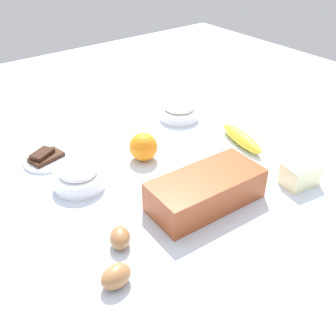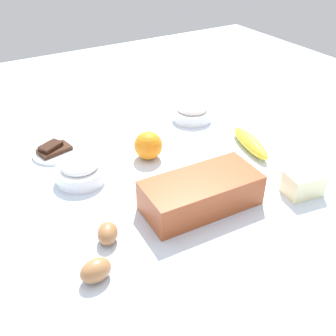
{
  "view_description": "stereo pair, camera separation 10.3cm",
  "coord_description": "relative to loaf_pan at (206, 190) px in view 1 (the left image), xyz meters",
  "views": [
    {
      "loc": [
        0.52,
        0.68,
        0.61
      ],
      "look_at": [
        0.0,
        0.0,
        0.04
      ],
      "focal_mm": 42.31,
      "sensor_mm": 36.0,
      "label": 1
    },
    {
      "loc": [
        0.44,
        0.74,
        0.61
      ],
      "look_at": [
        0.0,
        0.0,
        0.04
      ],
      "focal_mm": 42.31,
      "sensor_mm": 36.0,
      "label": 2
    }
  ],
  "objects": [
    {
      "name": "sugar_bowl",
      "position": [
        0.21,
        -0.25,
        -0.01
      ],
      "size": [
        0.13,
        0.13,
        0.07
      ],
      "color": "white",
      "rests_on": "ground_plane"
    },
    {
      "name": "orange_fruit",
      "position": [
        0.0,
        -0.26,
        -0.0
      ],
      "size": [
        0.08,
        0.08,
        0.08
      ],
      "primitive_type": "sphere",
      "color": "orange",
      "rests_on": "ground_plane"
    },
    {
      "name": "ground_plane",
      "position": [
        0.01,
        -0.13,
        -0.05
      ],
      "size": [
        2.4,
        2.4,
        0.02
      ],
      "primitive_type": "cube",
      "color": "silver"
    },
    {
      "name": "egg_near_butter",
      "position": [
        0.3,
        0.08,
        -0.02
      ],
      "size": [
        0.07,
        0.05,
        0.05
      ],
      "primitive_type": "ellipsoid",
      "rotation": [
        0.0,
        1.57,
        0.11
      ],
      "color": "#A16C41",
      "rests_on": "ground_plane"
    },
    {
      "name": "butter_block",
      "position": [
        -0.25,
        0.09,
        -0.01
      ],
      "size": [
        0.1,
        0.08,
        0.06
      ],
      "primitive_type": "cube",
      "rotation": [
        0.0,
        0.0,
        -0.16
      ],
      "color": "#F4EDB2",
      "rests_on": "ground_plane"
    },
    {
      "name": "banana",
      "position": [
        -0.28,
        -0.15,
        -0.02
      ],
      "size": [
        0.08,
        0.19,
        0.04
      ],
      "primitive_type": "ellipsoid",
      "rotation": [
        0.0,
        0.0,
        1.36
      ],
      "color": "yellow",
      "rests_on": "ground_plane"
    },
    {
      "name": "loaf_pan",
      "position": [
        0.0,
        0.0,
        0.0
      ],
      "size": [
        0.29,
        0.14,
        0.08
      ],
      "rotation": [
        0.0,
        0.0,
        -0.04
      ],
      "color": "#9E4723",
      "rests_on": "ground_plane"
    },
    {
      "name": "egg_beside_bowl",
      "position": [
        0.24,
        -0.0,
        -0.02
      ],
      "size": [
        0.07,
        0.07,
        0.04
      ],
      "primitive_type": "ellipsoid",
      "rotation": [
        0.0,
        1.57,
        1.05
      ],
      "color": "#9E6A40",
      "rests_on": "ground_plane"
    },
    {
      "name": "flour_bowl",
      "position": [
        -0.24,
        -0.4,
        -0.01
      ],
      "size": [
        0.13,
        0.13,
        0.06
      ],
      "color": "white",
      "rests_on": "ground_plane"
    },
    {
      "name": "chocolate_plate",
      "position": [
        0.23,
        -0.42,
        -0.03
      ],
      "size": [
        0.13,
        0.13,
        0.03
      ],
      "color": "white",
      "rests_on": "ground_plane"
    }
  ]
}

